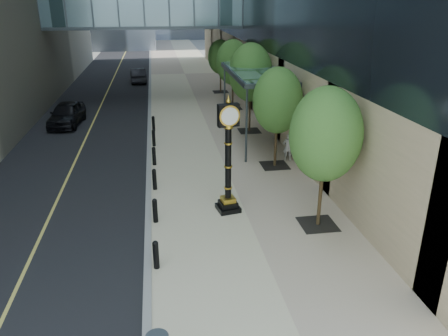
{
  "coord_description": "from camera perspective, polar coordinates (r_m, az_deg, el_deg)",
  "views": [
    {
      "loc": [
        -2.39,
        -11.41,
        8.41
      ],
      "look_at": [
        0.1,
        4.55,
        2.06
      ],
      "focal_mm": 35.0,
      "sensor_mm": 36.0,
      "label": 1
    }
  ],
  "objects": [
    {
      "name": "skywalk",
      "position": [
        39.42,
        -10.4,
        20.13
      ],
      "size": [
        17.0,
        4.2,
        5.8
      ],
      "color": "slate",
      "rests_on": "ground"
    },
    {
      "name": "entrance_canopy",
      "position": [
        26.42,
        4.17,
        12.22
      ],
      "size": [
        3.0,
        8.0,
        4.38
      ],
      "color": "#383F44",
      "rests_on": "ground"
    },
    {
      "name": "bollard_row",
      "position": [
        21.89,
        -9.09,
        0.03
      ],
      "size": [
        0.2,
        16.2,
        0.9
      ],
      "color": "black",
      "rests_on": "sidewalk"
    },
    {
      "name": "car_near",
      "position": [
        32.5,
        -19.86,
        6.68
      ],
      "size": [
        2.27,
        4.83,
        1.6
      ],
      "primitive_type": "imported",
      "rotation": [
        0.0,
        0.0,
        -0.08
      ],
      "color": "black",
      "rests_on": "road"
    },
    {
      "name": "ground",
      "position": [
        14.38,
        2.46,
        -14.36
      ],
      "size": [
        320.0,
        320.0,
        0.0
      ],
      "primitive_type": "plane",
      "color": "gray",
      "rests_on": "ground"
    },
    {
      "name": "pedestrian",
      "position": [
        23.92,
        8.35,
        2.72
      ],
      "size": [
        0.62,
        0.47,
        1.52
      ],
      "primitive_type": "imported",
      "rotation": [
        0.0,
        0.0,
        2.92
      ],
      "color": "#A9A39B",
      "rests_on": "sidewalk"
    },
    {
      "name": "road",
      "position": [
        52.3,
        -14.11,
        11.59
      ],
      "size": [
        8.0,
        180.0,
        0.02
      ],
      "primitive_type": "cube",
      "color": "black",
      "rests_on": "ground"
    },
    {
      "name": "car_far",
      "position": [
        47.63,
        -11.17,
        11.8
      ],
      "size": [
        1.87,
        4.48,
        1.44
      ],
      "primitive_type": "imported",
      "rotation": [
        0.0,
        0.0,
        3.22
      ],
      "color": "black",
      "rests_on": "road"
    },
    {
      "name": "street_trees",
      "position": [
        27.68,
        3.83,
        11.55
      ],
      "size": [
        2.79,
        28.49,
        5.73
      ],
      "color": "black",
      "rests_on": "sidewalk"
    },
    {
      "name": "curb",
      "position": [
        52.1,
        -9.64,
        11.92
      ],
      "size": [
        0.25,
        180.0,
        0.07
      ],
      "primitive_type": "cube",
      "color": "gray",
      "rests_on": "ground"
    },
    {
      "name": "street_clock",
      "position": [
        17.58,
        0.55,
        0.46
      ],
      "size": [
        1.03,
        1.03,
        4.73
      ],
      "rotation": [
        0.0,
        0.0,
        0.18
      ],
      "color": "black",
      "rests_on": "sidewalk"
    },
    {
      "name": "sidewalk",
      "position": [
        52.2,
        -5.15,
        12.14
      ],
      "size": [
        8.0,
        180.0,
        0.06
      ],
      "primitive_type": "cube",
      "color": "beige",
      "rests_on": "ground"
    }
  ]
}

